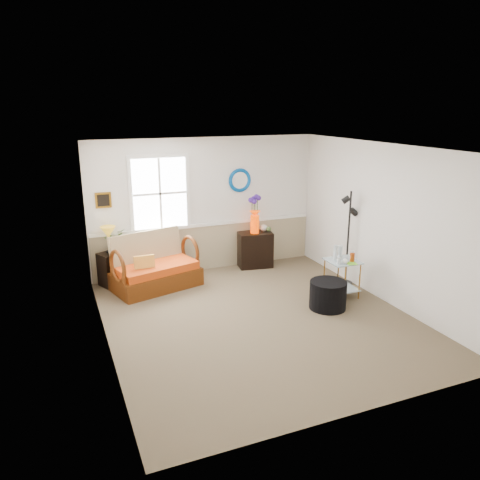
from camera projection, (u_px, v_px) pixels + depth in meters
name	position (u px, v px, depth m)	size (l,w,h in m)	color
floor	(259.00, 319.00, 7.22)	(4.50, 5.00, 0.01)	brown
ceiling	(261.00, 148.00, 6.49)	(4.50, 5.00, 0.01)	white
walls	(260.00, 238.00, 6.86)	(4.51, 5.01, 2.60)	white
wainscot	(207.00, 247.00, 9.30)	(4.46, 0.02, 0.90)	tan
chair_rail	(207.00, 225.00, 9.16)	(4.46, 0.04, 0.06)	white
window	(160.00, 194.00, 8.64)	(1.14, 0.06, 1.44)	white
picture	(103.00, 200.00, 8.29)	(0.28, 0.03, 0.28)	#AE731A
mirror	(240.00, 180.00, 9.19)	(0.47, 0.47, 0.07)	#045EA5
loveseat	(155.00, 262.00, 8.33)	(1.49, 0.85, 0.98)	#5E2A0A
throw_pillow	(145.00, 265.00, 8.11)	(0.35, 0.09, 0.35)	orange
lamp_stand	(110.00, 269.00, 8.48)	(0.35, 0.35, 0.61)	black
table_lamp	(109.00, 240.00, 8.35)	(0.27, 0.27, 0.49)	#C18E1F
potted_plant	(114.00, 243.00, 8.46)	(0.36, 0.40, 0.31)	#476A34
cabinet	(255.00, 249.00, 9.47)	(0.67, 0.43, 0.72)	black
flower_vase	(255.00, 215.00, 9.23)	(0.22, 0.22, 0.75)	#DC3400
side_table	(342.00, 278.00, 7.99)	(0.51, 0.51, 0.65)	#C48227
tabletop_items	(345.00, 254.00, 7.83)	(0.42, 0.42, 0.25)	silver
floor_lamp	(348.00, 238.00, 8.41)	(0.25, 0.25, 1.73)	black
ottoman	(328.00, 295.00, 7.54)	(0.59, 0.59, 0.46)	black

